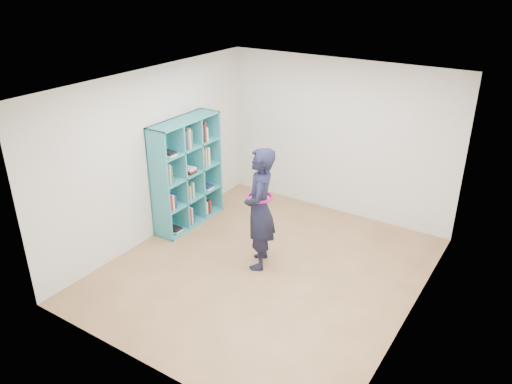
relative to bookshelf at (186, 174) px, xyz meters
The scene contains 9 objects.
floor 2.08m from the bookshelf, 15.64° to the right, with size 4.50×4.50×0.00m, color olive.
ceiling 2.58m from the bookshelf, 15.64° to the right, with size 4.50×4.50×0.00m, color white.
wall_left 0.70m from the bookshelf, 108.55° to the right, with size 0.02×4.50×2.60m, color silver.
wall_right 3.89m from the bookshelf, ahead, with size 0.02×4.50×2.60m, color silver.
wall_back 2.56m from the bookshelf, 43.55° to the left, with size 4.00×0.02×2.60m, color silver.
wall_front 3.34m from the bookshelf, 56.50° to the right, with size 4.00×0.02×2.60m, color silver.
bookshelf is the anchor object (origin of this frame).
person 1.74m from the bookshelf, 14.65° to the right, with size 0.65×0.76×1.76m.
smartphone 1.59m from the bookshelf, 15.54° to the right, with size 0.07×0.09×0.12m.
Camera 1 is at (3.10, -5.05, 3.94)m, focal length 35.00 mm.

